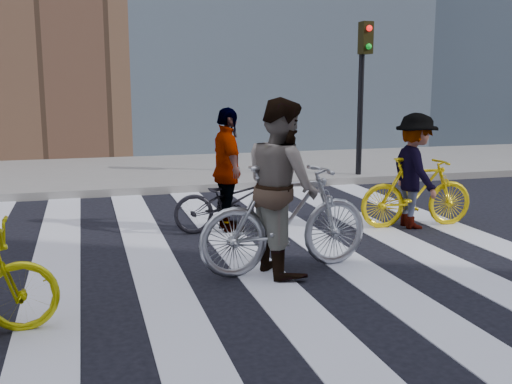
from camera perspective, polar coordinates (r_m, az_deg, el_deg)
name	(u,v)px	position (r m, az deg, el deg)	size (l,w,h in m)	color
ground	(209,274)	(6.71, -4.47, -7.82)	(100.00, 100.00, 0.00)	black
sidewalk_far	(143,172)	(13.95, -10.75, 1.85)	(100.00, 5.00, 0.15)	gray
zebra_crosswalk	(209,274)	(6.71, -4.47, -7.77)	(8.25, 10.00, 0.01)	silver
traffic_signal	(363,74)	(12.89, 10.16, 11.03)	(0.22, 0.42, 3.33)	black
bike_silver_mid	(286,218)	(6.65, 2.88, -2.50)	(0.57, 2.03, 1.22)	#ACB0B7
bike_yellow_right	(417,192)	(9.04, 15.07, -0.03)	(0.49, 1.72, 1.03)	yellow
bike_dark_rear	(231,201)	(8.51, -2.36, -0.86)	(0.58, 1.66, 0.87)	black
rider_mid	(282,186)	(6.57, 2.50, 0.54)	(0.94, 0.73, 1.94)	slate
rider_right	(415,171)	(8.96, 14.89, 1.95)	(1.08, 0.62, 1.67)	slate
rider_rear	(228,170)	(8.42, -2.71, 2.07)	(1.03, 0.43, 1.76)	slate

